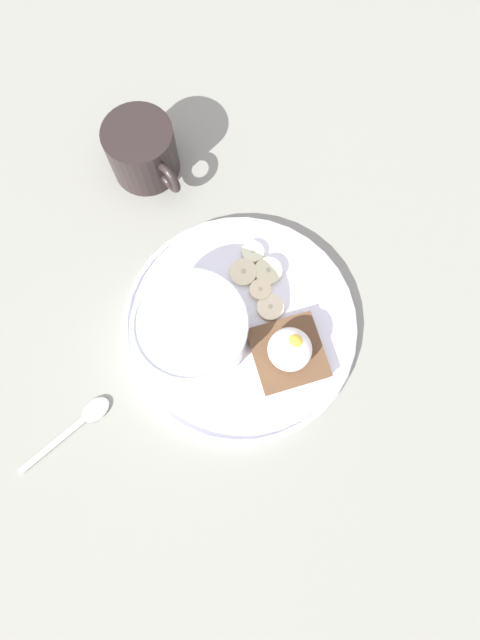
{
  "coord_description": "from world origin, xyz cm",
  "views": [
    {
      "loc": [
        -15.56,
        -1.06,
        61.89
      ],
      "look_at": [
        0.0,
        0.0,
        5.0
      ],
      "focal_mm": 28.0,
      "sensor_mm": 36.0,
      "label": 1
    }
  ],
  "objects_px": {
    "oatmeal_bowl": "(192,330)",
    "toast_slice": "(288,353)",
    "banana_slice_left": "(244,272)",
    "poached_egg": "(290,349)",
    "banana_slice_inner": "(260,291)",
    "banana_slice_right": "(270,308)",
    "coffee_mug": "(143,151)",
    "banana_slice_back": "(253,253)",
    "spoon": "(76,425)",
    "banana_slice_front": "(268,271)"
  },
  "relations": [
    {
      "from": "oatmeal_bowl",
      "to": "toast_slice",
      "type": "height_order",
      "value": "oatmeal_bowl"
    },
    {
      "from": "oatmeal_bowl",
      "to": "banana_slice_left",
      "type": "height_order",
      "value": "oatmeal_bowl"
    },
    {
      "from": "poached_egg",
      "to": "banana_slice_left",
      "type": "xyz_separation_m",
      "value": [
        0.1,
        0.06,
        -0.03
      ]
    },
    {
      "from": "oatmeal_bowl",
      "to": "poached_egg",
      "type": "relative_size",
      "value": 2.55
    },
    {
      "from": "poached_egg",
      "to": "banana_slice_inner",
      "type": "relative_size",
      "value": 1.48
    },
    {
      "from": "banana_slice_right",
      "to": "coffee_mug",
      "type": "height_order",
      "value": "coffee_mug"
    },
    {
      "from": "banana_slice_inner",
      "to": "coffee_mug",
      "type": "height_order",
      "value": "coffee_mug"
    },
    {
      "from": "banana_slice_back",
      "to": "oatmeal_bowl",
      "type": "bearing_deg",
      "value": 150.23
    },
    {
      "from": "banana_slice_inner",
      "to": "spoon",
      "type": "relative_size",
      "value": 0.35
    },
    {
      "from": "oatmeal_bowl",
      "to": "coffee_mug",
      "type": "height_order",
      "value": "coffee_mug"
    },
    {
      "from": "banana_slice_left",
      "to": "banana_slice_right",
      "type": "height_order",
      "value": "banana_slice_left"
    },
    {
      "from": "poached_egg",
      "to": "banana_slice_right",
      "type": "xyz_separation_m",
      "value": [
        0.06,
        0.02,
        -0.03
      ]
    },
    {
      "from": "banana_slice_left",
      "to": "spoon",
      "type": "bearing_deg",
      "value": 137.29
    },
    {
      "from": "banana_slice_right",
      "to": "spoon",
      "type": "xyz_separation_m",
      "value": [
        -0.16,
        0.22,
        -0.01
      ]
    },
    {
      "from": "banana_slice_inner",
      "to": "poached_egg",
      "type": "bearing_deg",
      "value": -153.87
    },
    {
      "from": "oatmeal_bowl",
      "to": "banana_slice_left",
      "type": "xyz_separation_m",
      "value": [
        0.08,
        -0.06,
        -0.03
      ]
    },
    {
      "from": "banana_slice_left",
      "to": "poached_egg",
      "type": "bearing_deg",
      "value": -149.42
    },
    {
      "from": "oatmeal_bowl",
      "to": "poached_egg",
      "type": "height_order",
      "value": "oatmeal_bowl"
    },
    {
      "from": "oatmeal_bowl",
      "to": "banana_slice_left",
      "type": "relative_size",
      "value": 2.69
    },
    {
      "from": "banana_slice_left",
      "to": "spoon",
      "type": "relative_size",
      "value": 0.49
    },
    {
      "from": "poached_egg",
      "to": "banana_slice_right",
      "type": "relative_size",
      "value": 1.29
    },
    {
      "from": "spoon",
      "to": "banana_slice_back",
      "type": "bearing_deg",
      "value": -40.3
    },
    {
      "from": "toast_slice",
      "to": "banana_slice_left",
      "type": "distance_m",
      "value": 0.12
    },
    {
      "from": "banana_slice_front",
      "to": "banana_slice_right",
      "type": "distance_m",
      "value": 0.05
    },
    {
      "from": "banana_slice_inner",
      "to": "banana_slice_left",
      "type": "bearing_deg",
      "value": 42.84
    },
    {
      "from": "banana_slice_inner",
      "to": "banana_slice_back",
      "type": "bearing_deg",
      "value": 13.95
    },
    {
      "from": "banana_slice_front",
      "to": "spoon",
      "type": "distance_m",
      "value": 0.29
    },
    {
      "from": "banana_slice_right",
      "to": "banana_slice_back",
      "type": "bearing_deg",
      "value": 19.91
    },
    {
      "from": "banana_slice_left",
      "to": "coffee_mug",
      "type": "xyz_separation_m",
      "value": [
        0.15,
        0.14,
        0.02
      ]
    },
    {
      "from": "poached_egg",
      "to": "banana_slice_back",
      "type": "relative_size",
      "value": 1.65
    },
    {
      "from": "banana_slice_front",
      "to": "spoon",
      "type": "height_order",
      "value": "banana_slice_front"
    },
    {
      "from": "spoon",
      "to": "banana_slice_inner",
      "type": "bearing_deg",
      "value": -49.28
    },
    {
      "from": "coffee_mug",
      "to": "oatmeal_bowl",
      "type": "bearing_deg",
      "value": -159.79
    },
    {
      "from": "toast_slice",
      "to": "banana_slice_back",
      "type": "xyz_separation_m",
      "value": [
        0.13,
        0.05,
        -0.0
      ]
    },
    {
      "from": "banana_slice_left",
      "to": "banana_slice_right",
      "type": "xyz_separation_m",
      "value": [
        -0.04,
        -0.03,
        -0.0
      ]
    },
    {
      "from": "spoon",
      "to": "poached_egg",
      "type": "bearing_deg",
      "value": -67.57
    },
    {
      "from": "oatmeal_bowl",
      "to": "banana_slice_inner",
      "type": "distance_m",
      "value": 0.1
    },
    {
      "from": "banana_slice_right",
      "to": "banana_slice_inner",
      "type": "bearing_deg",
      "value": 32.49
    },
    {
      "from": "coffee_mug",
      "to": "spoon",
      "type": "relative_size",
      "value": 1.03
    },
    {
      "from": "banana_slice_inner",
      "to": "spoon",
      "type": "height_order",
      "value": "banana_slice_inner"
    },
    {
      "from": "oatmeal_bowl",
      "to": "banana_slice_back",
      "type": "relative_size",
      "value": 4.2
    },
    {
      "from": "banana_slice_left",
      "to": "banana_slice_inner",
      "type": "bearing_deg",
      "value": -137.16
    },
    {
      "from": "banana_slice_right",
      "to": "banana_slice_inner",
      "type": "distance_m",
      "value": 0.02
    },
    {
      "from": "banana_slice_inner",
      "to": "oatmeal_bowl",
      "type": "bearing_deg",
      "value": 128.78
    },
    {
      "from": "banana_slice_left",
      "to": "banana_slice_right",
      "type": "distance_m",
      "value": 0.06
    },
    {
      "from": "banana_slice_left",
      "to": "banana_slice_inner",
      "type": "height_order",
      "value": "same"
    },
    {
      "from": "coffee_mug",
      "to": "spoon",
      "type": "bearing_deg",
      "value": 172.98
    },
    {
      "from": "toast_slice",
      "to": "banana_slice_front",
      "type": "distance_m",
      "value": 0.11
    },
    {
      "from": "banana_slice_back",
      "to": "banana_slice_right",
      "type": "relative_size",
      "value": 0.78
    },
    {
      "from": "oatmeal_bowl",
      "to": "spoon",
      "type": "xyz_separation_m",
      "value": [
        -0.11,
        0.13,
        -0.04
      ]
    }
  ]
}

